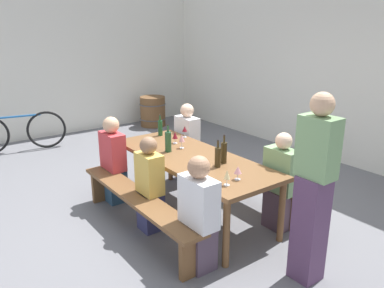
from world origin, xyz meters
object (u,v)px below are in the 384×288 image
at_px(bench_far, 237,173).
at_px(wine_glass_0, 185,129).
at_px(wine_glass_2, 227,175).
at_px(seated_guest_far_1, 280,184).
at_px(seated_guest_near_1, 150,186).
at_px(seated_guest_near_2, 199,216).
at_px(wine_glass_4, 182,138).
at_px(parked_bicycle_0, 17,132).
at_px(seated_guest_far_0, 187,144).
at_px(tasting_table, 192,162).
at_px(wine_glass_1, 238,170).
at_px(bench_near, 137,203).
at_px(wine_bottle_0, 168,141).
at_px(wine_glass_3, 175,136).
at_px(wine_bottle_3, 160,128).
at_px(wine_barrel, 153,111).
at_px(seated_guest_near_0, 113,162).
at_px(standing_host, 313,193).
at_px(wine_bottle_2, 218,157).
at_px(wine_bottle_1, 224,152).

height_order(bench_far, wine_glass_0, wine_glass_0).
relative_size(wine_glass_2, seated_guest_far_1, 0.14).
distance_m(seated_guest_near_1, seated_guest_near_2, 0.89).
height_order(wine_glass_4, parked_bicycle_0, wine_glass_4).
height_order(seated_guest_near_1, seated_guest_far_0, seated_guest_far_0).
bearing_deg(bench_far, wine_glass_0, -152.55).
xyz_separation_m(tasting_table, seated_guest_near_2, (0.91, -0.60, -0.15)).
relative_size(wine_glass_1, wine_glass_4, 0.78).
xyz_separation_m(bench_near, wine_glass_0, (-0.69, 1.14, 0.50)).
distance_m(wine_bottle_0, wine_glass_3, 0.35).
height_order(wine_bottle_3, wine_glass_3, wine_bottle_3).
distance_m(wine_bottle_3, wine_barrel, 3.50).
distance_m(wine_glass_0, seated_guest_near_0, 1.06).
xyz_separation_m(bench_far, seated_guest_far_1, (0.86, -0.15, 0.17)).
relative_size(bench_far, seated_guest_near_2, 1.95).
height_order(wine_bottle_3, wine_glass_1, wine_bottle_3).
relative_size(bench_far, wine_barrel, 3.25).
bearing_deg(wine_glass_0, wine_glass_3, -59.78).
distance_m(wine_bottle_3, seated_guest_near_2, 2.06).
distance_m(bench_near, wine_glass_0, 1.43).
xyz_separation_m(wine_bottle_3, seated_guest_near_1, (1.00, -0.77, -0.34)).
bearing_deg(wine_bottle_3, wine_barrel, 151.07).
bearing_deg(bench_far, wine_glass_2, -48.01).
bearing_deg(wine_glass_4, seated_guest_far_1, 23.91).
relative_size(wine_glass_1, seated_guest_far_1, 0.13).
xyz_separation_m(wine_glass_0, seated_guest_far_1, (1.55, 0.21, -0.33)).
xyz_separation_m(wine_glass_1, standing_host, (0.78, 0.15, 0.00)).
relative_size(wine_bottle_3, parked_bicycle_0, 0.18).
height_order(bench_near, wine_glass_0, wine_glass_0).
bearing_deg(wine_glass_4, seated_guest_near_2, -28.79).
xyz_separation_m(bench_near, seated_guest_far_0, (-0.93, 1.35, 0.19)).
bearing_deg(wine_glass_3, standing_host, -0.80).
relative_size(wine_glass_3, standing_host, 0.09).
distance_m(wine_glass_2, wine_barrel, 5.35).
distance_m(bench_near, seated_guest_far_1, 1.61).
bearing_deg(seated_guest_near_1, bench_far, 1.05).
xyz_separation_m(wine_bottle_2, wine_glass_4, (-0.78, 0.07, 0.01)).
xyz_separation_m(wine_bottle_3, seated_guest_near_2, (1.88, -0.77, -0.33)).
bearing_deg(bench_far, standing_host, -21.88).
bearing_deg(parked_bicycle_0, wine_bottle_1, -62.17).
distance_m(bench_far, standing_host, 1.82).
bearing_deg(seated_guest_far_1, tasting_table, -54.99).
relative_size(bench_far, wine_glass_1, 15.49).
bearing_deg(seated_guest_near_1, standing_host, -66.65).
height_order(seated_guest_near_2, seated_guest_far_1, seated_guest_far_1).
height_order(wine_glass_1, wine_glass_4, wine_glass_4).
bearing_deg(seated_guest_far_1, wine_glass_0, -82.26).
height_order(wine_glass_1, seated_guest_far_0, seated_guest_far_0).
relative_size(bench_far, seated_guest_far_0, 1.90).
bearing_deg(wine_bottle_2, wine_glass_4, 175.01).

